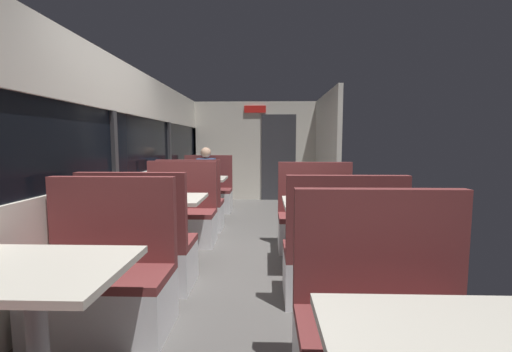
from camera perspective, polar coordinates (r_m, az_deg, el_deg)
name	(u,v)px	position (r m, az deg, el deg)	size (l,w,h in m)	color
ground_plane	(243,263)	(3.90, -2.27, -14.67)	(3.30, 9.20, 0.02)	#514F4C
carriage_window_panel_left	(113,164)	(4.04, -23.36, 1.83)	(0.09, 8.48, 2.30)	beige
carriage_end_bulkhead	(258,152)	(7.85, 0.29, 4.20)	(2.90, 0.11, 2.30)	beige
carriage_aisle_panel_right	(326,153)	(6.76, 11.92, 3.93)	(0.08, 2.40, 2.30)	beige
dining_table_near_window	(34,286)	(2.07, -33.81, -15.41)	(0.90, 0.70, 0.74)	#9E9EA3
bench_near_window_facing_entry	(105,286)	(2.74, -24.53, -16.76)	(0.95, 0.50, 1.10)	silver
dining_table_mid_window	(163,206)	(3.89, -15.62, -5.00)	(0.90, 0.70, 0.74)	#9E9EA3
bench_mid_window_facing_end	(141,254)	(3.33, -19.15, -12.48)	(0.95, 0.50, 1.10)	silver
bench_mid_window_facing_entry	(180,219)	(4.61, -12.91, -7.21)	(0.95, 0.50, 1.10)	silver
dining_table_far_window	(200,183)	(5.90, -9.57, -1.26)	(0.90, 0.70, 0.74)	#9E9EA3
bench_far_window_facing_end	(192,209)	(5.27, -11.01, -5.55)	(0.95, 0.50, 1.10)	silver
bench_far_window_facing_entry	(207,195)	(6.62, -8.33, -3.19)	(0.95, 0.50, 1.10)	silver
bench_front_aisle_facing_entry	(387,340)	(2.05, 21.53, -24.67)	(0.95, 0.50, 1.10)	silver
dining_table_rear_aisle	(326,211)	(3.58, 11.98, -5.86)	(0.90, 0.70, 0.74)	#9E9EA3
bench_rear_aisle_facing_end	(340,264)	(3.00, 14.28, -14.38)	(0.95, 0.50, 1.10)	silver
bench_rear_aisle_facing_entry	(316,224)	(4.32, 10.24, -8.05)	(0.95, 0.50, 1.10)	silver
seated_passenger	(207,185)	(6.52, -8.47, -1.48)	(0.47, 0.55, 1.26)	#26262D
coffee_cup_primary	(152,195)	(3.81, -17.46, -3.06)	(0.07, 0.07, 0.09)	white
coffee_cup_secondary	(332,196)	(3.61, 12.94, -3.43)	(0.07, 0.07, 0.09)	white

